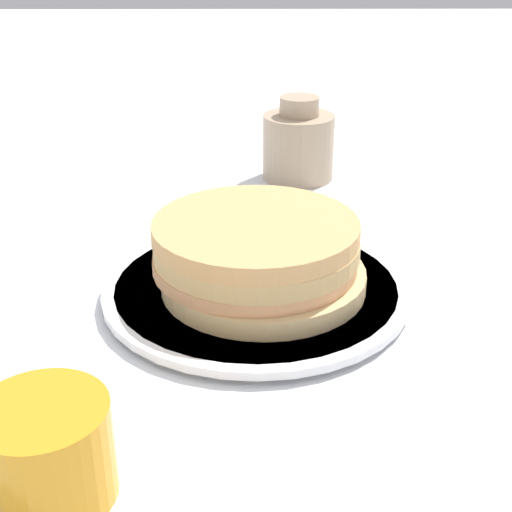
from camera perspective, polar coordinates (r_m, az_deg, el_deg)
The scene contains 5 objects.
ground_plane at distance 0.63m, azimuth 2.15°, elevation -3.17°, with size 4.00×4.00×0.00m, color white.
plate at distance 0.63m, azimuth 0.00°, elevation -2.71°, with size 0.27×0.27×0.01m.
pancake_stack at distance 0.61m, azimuth 0.16°, elevation 0.19°, with size 0.18×0.19×0.06m.
juice_glass at distance 0.44m, azimuth -16.40°, elevation -14.80°, with size 0.08×0.08×0.06m.
cream_jug at distance 0.90m, azimuth 3.41°, elevation 8.94°, with size 0.09×0.09×0.10m.
Camera 1 is at (-0.03, -0.55, 0.31)m, focal length 50.00 mm.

